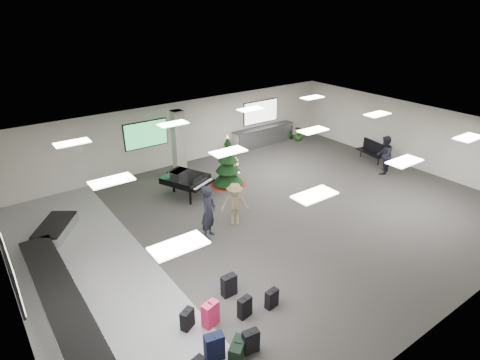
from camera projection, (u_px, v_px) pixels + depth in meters
ground at (271, 216)px, 15.81m from camera, size 18.00×18.00×0.00m
room_envelope at (254, 158)px, 15.13m from camera, size 18.02×14.02×3.21m
baggage_carousel at (63, 290)px, 11.47m from camera, size 2.28×9.71×0.43m
service_counter at (264, 136)px, 23.15m from camera, size 4.05×0.65×1.08m
suitcase_0 at (251, 341)px, 9.65m from camera, size 0.43×0.28×0.63m
suitcase_1 at (245, 307)px, 10.72m from camera, size 0.41×0.26×0.62m
pink_suitcase at (210, 314)px, 10.42m from camera, size 0.50×0.36×0.72m
suitcase_3 at (229, 285)px, 11.49m from camera, size 0.44×0.24×0.68m
navy_suitcase at (214, 347)px, 9.44m from camera, size 0.51×0.37×0.73m
green_duffel at (238, 349)px, 9.57m from camera, size 0.67×0.60×0.42m
suitcase_7 at (272, 299)px, 11.06m from camera, size 0.40×0.25×0.57m
suitcase_8 at (187, 319)px, 10.35m from camera, size 0.44×0.36×0.58m
christmas_tree at (228, 168)px, 18.13m from camera, size 1.68×1.68×2.39m
grand_piano at (186, 179)px, 17.09m from camera, size 2.07×2.31×1.08m
bench at (372, 150)px, 20.94m from camera, size 0.84×1.70×1.03m
traveler_a at (209, 212)px, 14.04m from camera, size 0.87×0.80×1.99m
traveler_b at (235, 204)px, 14.92m from camera, size 1.25×1.12×1.68m
traveler_bench at (384, 155)px, 19.24m from camera, size 1.13×1.02×1.89m
potted_plant_left at (228, 149)px, 21.58m from camera, size 0.60×0.58×0.85m
potted_plant_right at (298, 134)px, 23.92m from camera, size 0.67×0.67×0.86m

